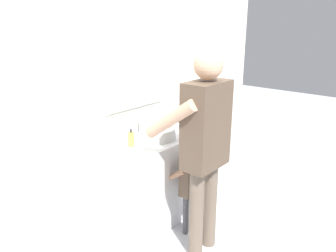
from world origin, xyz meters
TOP-DOWN VIEW (x-y plane):
  - ground_plane at (0.00, 0.00)m, footprint 14.00×14.00m
  - back_wall at (0.00, 0.62)m, footprint 4.40×0.10m
  - vanity_cabinet at (0.00, 0.30)m, footprint 1.21×0.54m
  - sink_basin at (0.00, 0.28)m, footprint 0.35×0.35m
  - faucet at (0.00, 0.49)m, footprint 0.18×0.14m
  - toothbrush_cup at (0.36, 0.25)m, footprint 0.07×0.07m
  - soap_bottle at (-0.31, 0.32)m, footprint 0.06×0.06m
  - child_toddler at (0.00, -0.10)m, footprint 0.26×0.26m
  - adult_parent at (-0.14, -0.35)m, footprint 0.54×0.56m

SIDE VIEW (x-z plane):
  - ground_plane at x=0.00m, z-range 0.00..0.00m
  - vanity_cabinet at x=0.00m, z-range 0.00..0.85m
  - child_toddler at x=0.00m, z-range 0.08..0.93m
  - toothbrush_cup at x=0.36m, z-range 0.80..1.01m
  - sink_basin at x=0.00m, z-range 0.85..0.96m
  - soap_bottle at x=-0.31m, z-range 0.83..1.00m
  - faucet at x=0.00m, z-range 0.84..1.02m
  - adult_parent at x=-0.14m, z-range 0.17..1.90m
  - back_wall at x=0.00m, z-range 0.00..2.70m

